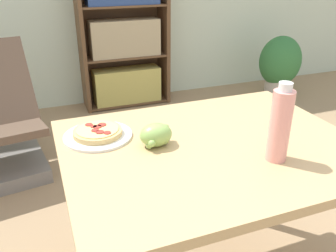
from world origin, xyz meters
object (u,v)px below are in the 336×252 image
pizza_on_plate (98,134)px  grape_bunch (156,135)px  drink_bottle (280,125)px  potted_plant_floor (280,65)px  bookshelf (124,36)px

pizza_on_plate → grape_bunch: bearing=-37.5°
drink_bottle → potted_plant_floor: drink_bottle is taller
drink_bottle → potted_plant_floor: 2.87m
bookshelf → potted_plant_floor: bearing=-14.1°
grape_bunch → potted_plant_floor: bearing=43.5°
drink_bottle → potted_plant_floor: bearing=51.8°
grape_bunch → pizza_on_plate: bearing=142.5°
bookshelf → potted_plant_floor: size_ratio=2.24×
potted_plant_floor → pizza_on_plate: bearing=-141.0°
pizza_on_plate → bookshelf: bearing=73.2°
pizza_on_plate → potted_plant_floor: bearing=39.0°
potted_plant_floor → grape_bunch: bearing=-136.5°
grape_bunch → drink_bottle: (0.35, -0.24, 0.09)m
pizza_on_plate → grape_bunch: grape_bunch is taller
grape_bunch → potted_plant_floor: size_ratio=0.18×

